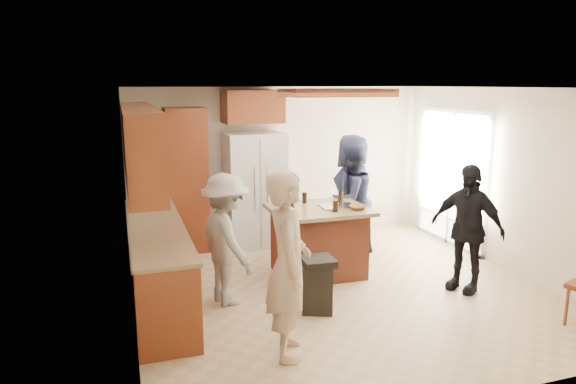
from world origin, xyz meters
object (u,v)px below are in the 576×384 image
object	(u,v)px
person_front_left	(288,265)
person_behind_right	(352,192)
trash_bin	(318,284)
person_side_right	(467,228)
kitchen_island	(318,240)
refrigerator	(255,190)
person_counter	(226,240)
person_behind_left	(351,200)

from	to	relation	value
person_front_left	person_behind_right	distance (m)	3.39
trash_bin	person_side_right	bearing A→B (deg)	0.21
person_behind_right	trash_bin	bearing A→B (deg)	11.54
person_front_left	person_side_right	xyz separation A→B (m)	(2.59, 0.81, -0.09)
kitchen_island	trash_bin	world-z (taller)	kitchen_island
person_behind_right	trash_bin	distance (m)	2.45
person_front_left	refrigerator	world-z (taller)	refrigerator
person_counter	refrigerator	xyz separation A→B (m)	(0.89, 2.09, 0.12)
person_side_right	person_counter	distance (m)	2.95
person_counter	kitchen_island	xyz separation A→B (m)	(1.36, 0.53, -0.30)
kitchen_island	person_front_left	bearing A→B (deg)	-119.18
person_behind_right	trash_bin	size ratio (longest dim) A/B	2.85
person_front_left	refrigerator	distance (m)	3.49
person_counter	refrigerator	size ratio (longest dim) A/B	0.86
person_front_left	person_behind_left	bearing A→B (deg)	-21.44
person_side_right	refrigerator	world-z (taller)	refrigerator
person_behind_right	person_counter	world-z (taller)	person_behind_right
trash_bin	person_counter	bearing A→B (deg)	149.79
person_behind_right	refrigerator	bearing A→B (deg)	-70.01
person_front_left	person_behind_right	xyz separation A→B (m)	(1.96, 2.77, 0.00)
refrigerator	kitchen_island	distance (m)	1.69
person_front_left	person_counter	distance (m)	1.39
person_side_right	person_front_left	bearing A→B (deg)	-100.18
person_side_right	kitchen_island	xyz separation A→B (m)	(-1.54, 1.07, -0.33)
kitchen_island	trash_bin	size ratio (longest dim) A/B	2.03
refrigerator	person_front_left	bearing A→B (deg)	-99.46
person_behind_left	person_behind_right	size ratio (longest dim) A/B	0.93
person_behind_right	person_side_right	bearing A→B (deg)	63.61
refrigerator	kitchen_island	size ratio (longest dim) A/B	1.41
person_behind_left	person_side_right	distance (m)	1.89
person_counter	trash_bin	xyz separation A→B (m)	(0.93, -0.54, -0.46)
person_side_right	trash_bin	world-z (taller)	person_side_right
person_front_left	kitchen_island	size ratio (longest dim) A/B	1.40
person_behind_left	refrigerator	distance (m)	1.54
person_counter	trash_bin	distance (m)	1.17
person_behind_left	person_side_right	world-z (taller)	person_behind_left
person_behind_right	person_side_right	size ratio (longest dim) A/B	1.12
person_counter	trash_bin	size ratio (longest dim) A/B	2.46
person_behind_right	kitchen_island	distance (m)	1.34
person_front_left	person_side_right	bearing A→B (deg)	-58.32
person_front_left	kitchen_island	bearing A→B (deg)	-14.91
person_counter	kitchen_island	size ratio (longest dim) A/B	1.21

